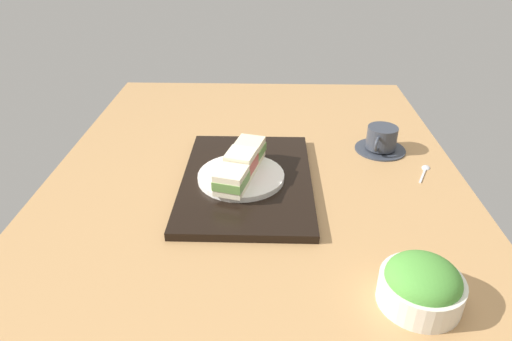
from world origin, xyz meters
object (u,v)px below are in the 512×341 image
object	(u,v)px
sandwich_near	(249,150)
salad_bowl	(422,285)
coffee_cup	(381,140)
sandwich_plate	(241,176)
teaspoon	(425,169)
sandwich_middle	(241,163)
sandwich_far	(231,181)

from	to	relation	value
sandwich_near	salad_bowl	distance (cm)	51.37
coffee_cup	salad_bowl	bearing A→B (deg)	-5.43
sandwich_plate	teaspoon	bearing A→B (deg)	100.74
salad_bowl	sandwich_near	bearing A→B (deg)	-145.17
sandwich_middle	coffee_cup	xyz separation A→B (cm)	(-19.09, 36.14, -3.01)
sandwich_near	salad_bowl	bearing A→B (deg)	34.83
sandwich_far	sandwich_near	bearing A→B (deg)	166.54
sandwich_near	sandwich_far	xyz separation A→B (cm)	(13.96, -3.34, -0.11)
sandwich_middle	sandwich_far	distance (cm)	7.19
coffee_cup	teaspoon	xyz separation A→B (cm)	(10.54, 8.91, -2.61)
sandwich_plate	coffee_cup	size ratio (longest dim) A/B	1.50
sandwich_middle	coffee_cup	world-z (taller)	sandwich_middle
sandwich_far	teaspoon	distance (cm)	49.52
sandwich_near	coffee_cup	world-z (taller)	sandwich_near
salad_bowl	teaspoon	xyz separation A→B (cm)	(-43.70, 14.06, -3.39)
sandwich_middle	sandwich_plate	bearing A→B (deg)	0.00
sandwich_plate	teaspoon	distance (cm)	45.91
sandwich_plate	salad_bowl	world-z (taller)	salad_bowl
sandwich_near	teaspoon	size ratio (longest dim) A/B	0.94
sandwich_plate	teaspoon	xyz separation A→B (cm)	(-8.55, 45.05, -2.15)
sandwich_plate	sandwich_near	size ratio (longest dim) A/B	2.32
sandwich_plate	coffee_cup	bearing A→B (deg)	117.84
sandwich_far	coffee_cup	size ratio (longest dim) A/B	0.64
sandwich_near	teaspoon	distance (cm)	43.74
coffee_cup	sandwich_plate	bearing A→B (deg)	-62.16
sandwich_middle	salad_bowl	distance (cm)	46.92
salad_bowl	teaspoon	bearing A→B (deg)	162.16
sandwich_middle	sandwich_far	size ratio (longest dim) A/B	1.01
salad_bowl	teaspoon	distance (cm)	46.04
sandwich_near	sandwich_middle	distance (cm)	7.18
sandwich_plate	sandwich_far	distance (cm)	7.82
sandwich_far	coffee_cup	xyz separation A→B (cm)	(-26.07, 37.81, -2.64)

